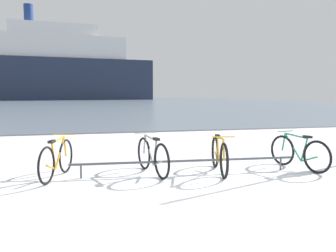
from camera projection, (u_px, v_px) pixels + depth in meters
ground at (101, 103)px, 57.32m from camera, size 80.00×132.00×0.08m
bike_rack at (186, 161)px, 7.10m from camera, size 4.76×0.36×0.31m
bicycle_0 at (57, 159)px, 6.75m from camera, size 0.62×1.62×0.84m
bicycle_1 at (152, 156)px, 7.09m from camera, size 0.50×1.68×0.84m
bicycle_2 at (219, 155)px, 7.21m from camera, size 0.51×1.72×0.84m
bicycle_3 at (299, 153)px, 7.55m from camera, size 0.56×1.63×0.83m
ferry_ship at (58, 69)px, 87.59m from camera, size 47.92×17.92×23.65m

